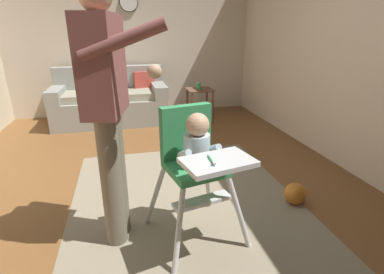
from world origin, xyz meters
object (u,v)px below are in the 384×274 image
toy_ball (295,194)px  adult_standing (108,107)px  high_chair (195,153)px  side_table (200,98)px  sippy_cup (199,86)px  wall_clock (129,2)px  couch (111,101)px

toy_ball → adult_standing: bearing=-176.9°
high_chair → side_table: (0.77, 2.80, -0.26)m
adult_standing → sippy_cup: adult_standing is taller
adult_standing → toy_ball: size_ratio=9.15×
wall_clock → high_chair: bearing=-86.3°
high_chair → adult_standing: (-0.53, 0.12, 0.31)m
toy_ball → couch: bearing=118.6°
toy_ball → side_table: size_ratio=0.35×
high_chair → wall_clock: wall_clock is taller
adult_standing → wall_clock: 3.55m
adult_standing → sippy_cup: bearing=77.1°
couch → wall_clock: 1.63m
side_table → wall_clock: bearing=143.5°
toy_ball → wall_clock: wall_clock is taller
toy_ball → high_chair: bearing=-168.2°
side_table → wall_clock: size_ratio=1.72×
couch → side_table: (1.40, -0.27, 0.05)m
couch → wall_clock: bearing=140.0°
high_chair → adult_standing: adult_standing is taller
high_chair → side_table: size_ratio=1.81×
high_chair → sippy_cup: (0.75, 2.80, -0.07)m
toy_ball → sippy_cup: (-0.18, 2.60, 0.48)m
couch → side_table: bearing=79.3°
adult_standing → toy_ball: 1.70m
high_chair → sippy_cup: 2.90m
sippy_cup → side_table: bearing=-0.0°
adult_standing → sippy_cup: size_ratio=16.82×
toy_ball → sippy_cup: size_ratio=1.84×
side_table → wall_clock: (-1.00, 0.74, 1.46)m
high_chair → toy_ball: 1.10m
adult_standing → wall_clock: (0.30, 3.43, 0.88)m
sippy_cup → wall_clock: bearing=142.9°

